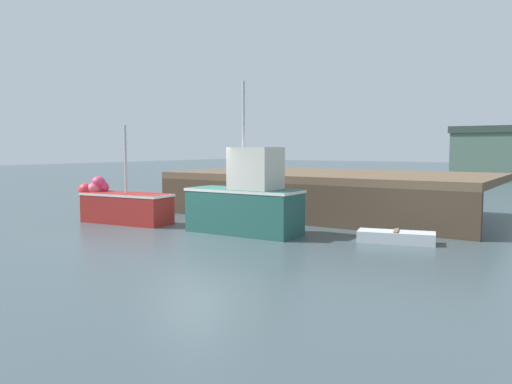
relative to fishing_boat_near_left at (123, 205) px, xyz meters
The scene contains 6 objects.
ground 3.32m from the fishing_boat_near_left, ahead, with size 120.00×160.00×0.10m.
pier 7.30m from the fishing_boat_near_left, 48.35° to the left, with size 11.48×6.32×1.57m.
fishing_boat_near_left is the anchor object (origin of this frame).
fishing_boat_near_right 4.69m from the fishing_boat_near_left, ahead, with size 3.45×1.35×4.40m.
rowboat 8.89m from the fishing_boat_near_left, ahead, with size 2.08×1.17×0.34m.
warehouse 31.84m from the fishing_boat_near_left, 76.49° to the left, with size 7.13×6.04×4.07m.
Camera 1 is at (9.78, -11.44, 2.49)m, focal length 36.05 mm.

